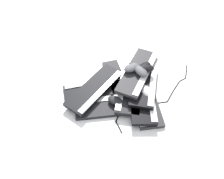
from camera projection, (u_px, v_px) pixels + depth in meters
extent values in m
plane|color=white|center=(106.00, 100.00, 1.42)|extent=(3.20, 3.20, 0.00)
cube|color=black|center=(97.00, 89.00, 1.47)|extent=(0.46, 0.34, 0.02)
cube|color=#B2B5BA|center=(95.00, 82.00, 1.49)|extent=(0.39, 0.23, 0.01)
cube|color=black|center=(110.00, 106.00, 1.38)|extent=(0.46, 0.30, 0.02)
cube|color=#B2B5BA|center=(109.00, 98.00, 1.40)|extent=(0.40, 0.19, 0.01)
cube|color=#232326|center=(144.00, 99.00, 1.41)|extent=(0.30, 0.46, 0.02)
cube|color=silver|center=(136.00, 98.00, 1.40)|extent=(0.19, 0.40, 0.01)
cube|color=black|center=(120.00, 83.00, 1.50)|extent=(0.34, 0.46, 0.02)
cube|color=silver|center=(128.00, 80.00, 1.50)|extent=(0.23, 0.38, 0.01)
cube|color=black|center=(141.00, 95.00, 1.39)|extent=(0.25, 0.46, 0.02)
cube|color=silver|center=(150.00, 94.00, 1.38)|extent=(0.14, 0.41, 0.01)
cube|color=black|center=(95.00, 88.00, 1.43)|extent=(0.30, 0.46, 0.02)
cube|color=#B2B5BA|center=(101.00, 91.00, 1.40)|extent=(0.19, 0.40, 0.01)
cube|color=black|center=(131.00, 87.00, 1.44)|extent=(0.19, 0.45, 0.02)
cube|color=silver|center=(122.00, 85.00, 1.43)|extent=(0.07, 0.42, 0.01)
cube|color=black|center=(144.00, 81.00, 1.43)|extent=(0.17, 0.45, 0.02)
cube|color=silver|center=(153.00, 81.00, 1.42)|extent=(0.06, 0.42, 0.01)
cube|color=#232326|center=(138.00, 72.00, 1.45)|extent=(0.23, 0.46, 0.02)
cube|color=silver|center=(146.00, 73.00, 1.42)|extent=(0.11, 0.42, 0.01)
ellipsoid|color=#4C4C51|center=(132.00, 68.00, 1.42)|extent=(0.13, 0.12, 0.04)
ellipsoid|color=#B7B7BC|center=(146.00, 91.00, 1.37)|extent=(0.12, 0.13, 0.04)
ellipsoid|color=#4C4C51|center=(141.00, 71.00, 1.40)|extent=(0.12, 0.12, 0.04)
ellipsoid|color=black|center=(116.00, 101.00, 1.36)|extent=(0.12, 0.09, 0.04)
ellipsoid|color=black|center=(145.00, 67.00, 1.42)|extent=(0.10, 0.13, 0.04)
ellipsoid|color=black|center=(146.00, 68.00, 1.42)|extent=(0.12, 0.08, 0.04)
cylinder|color=black|center=(119.00, 127.00, 1.29)|extent=(0.06, 0.07, 0.01)
cylinder|color=black|center=(118.00, 117.00, 1.33)|extent=(0.02, 0.07, 0.01)
cylinder|color=black|center=(123.00, 109.00, 1.37)|extent=(0.04, 0.06, 0.01)
cylinder|color=black|center=(135.00, 106.00, 1.39)|extent=(0.10, 0.04, 0.01)
cylinder|color=black|center=(147.00, 105.00, 1.39)|extent=(0.05, 0.03, 0.01)
cylinder|color=black|center=(159.00, 103.00, 1.40)|extent=(0.10, 0.05, 0.01)
cylinder|color=black|center=(170.00, 96.00, 1.44)|extent=(0.04, 0.10, 0.01)
cylinder|color=black|center=(176.00, 86.00, 1.49)|extent=(0.05, 0.11, 0.01)
cylinder|color=black|center=(183.00, 79.00, 1.53)|extent=(0.04, 0.05, 0.01)
cylinder|color=black|center=(186.00, 74.00, 1.57)|extent=(0.01, 0.08, 0.01)
cylinder|color=black|center=(187.00, 68.00, 1.61)|extent=(0.01, 0.05, 0.01)
sphere|color=black|center=(122.00, 133.00, 1.26)|extent=(0.01, 0.01, 0.01)
sphere|color=black|center=(116.00, 121.00, 1.31)|extent=(0.01, 0.01, 0.01)
sphere|color=black|center=(120.00, 112.00, 1.35)|extent=(0.01, 0.01, 0.01)
sphere|color=black|center=(127.00, 106.00, 1.39)|extent=(0.01, 0.01, 0.01)
sphere|color=black|center=(143.00, 106.00, 1.39)|extent=(0.01, 0.01, 0.01)
sphere|color=black|center=(151.00, 104.00, 1.40)|extent=(0.01, 0.01, 0.01)
sphere|color=black|center=(168.00, 101.00, 1.41)|extent=(0.01, 0.01, 0.01)
sphere|color=black|center=(173.00, 92.00, 1.46)|extent=(0.01, 0.01, 0.01)
sphere|color=black|center=(180.00, 81.00, 1.53)|extent=(0.01, 0.01, 0.01)
sphere|color=black|center=(186.00, 78.00, 1.54)|extent=(0.01, 0.01, 0.01)
sphere|color=black|center=(187.00, 70.00, 1.59)|extent=(0.01, 0.01, 0.01)
sphere|color=black|center=(187.00, 65.00, 1.63)|extent=(0.01, 0.01, 0.01)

